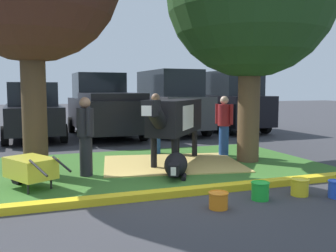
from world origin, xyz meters
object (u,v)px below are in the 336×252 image
at_px(calf_lying, 176,165).
at_px(person_visitor_far, 156,122).
at_px(bucket_yellow, 300,187).
at_px(hatchback_white, 33,112).
at_px(wheelbarrow, 30,168).
at_px(cow_holstein, 175,117).
at_px(person_handler, 224,124).
at_px(suv_black, 226,101).
at_px(bucket_blue, 336,189).
at_px(suv_dark_grey, 169,102).
at_px(pickup_truck_black, 103,107).
at_px(bucket_orange, 218,200).
at_px(person_visitor_near, 86,134).
at_px(bucket_green, 260,190).

distance_m(calf_lying, person_visitor_far, 2.78).
bearing_deg(bucket_yellow, hatchback_white, 115.09).
bearing_deg(wheelbarrow, bucket_yellow, -24.42).
distance_m(cow_holstein, person_handler, 1.68).
distance_m(cow_holstein, calf_lying, 1.59).
bearing_deg(bucket_yellow, suv_black, 68.79).
distance_m(bucket_blue, suv_black, 10.03).
bearing_deg(cow_holstein, suv_dark_grey, 71.49).
bearing_deg(person_visitor_far, suv_dark_grey, 65.93).
bearing_deg(bucket_blue, pickup_truck_black, 103.06).
bearing_deg(suv_black, hatchback_white, -179.59).
height_order(calf_lying, hatchback_white, hatchback_white).
height_order(bucket_orange, suv_black, suv_black).
distance_m(person_handler, bucket_blue, 4.11).
height_order(calf_lying, pickup_truck_black, pickup_truck_black).
bearing_deg(bucket_orange, pickup_truck_black, 90.59).
bearing_deg(bucket_blue, cow_holstein, 113.00).
height_order(bucket_yellow, pickup_truck_black, pickup_truck_black).
height_order(person_visitor_far, wheelbarrow, person_visitor_far).
distance_m(suv_dark_grey, suv_black, 2.64).
height_order(bucket_yellow, suv_black, suv_black).
xyz_separation_m(cow_holstein, pickup_truck_black, (-0.68, 5.88, -0.01)).
height_order(person_visitor_near, wheelbarrow, person_visitor_near).
bearing_deg(person_visitor_near, bucket_blue, -38.31).
distance_m(person_visitor_near, hatchback_white, 6.58).
xyz_separation_m(cow_holstein, hatchback_white, (-3.22, 5.85, -0.14)).
bearing_deg(pickup_truck_black, suv_dark_grey, -0.78).
xyz_separation_m(bucket_green, pickup_truck_black, (-0.94, 9.13, 0.96)).
bearing_deg(suv_black, bucket_blue, -108.01).
bearing_deg(bucket_green, person_visitor_near, 133.33).
bearing_deg(bucket_orange, wheelbarrow, 141.75).
bearing_deg(pickup_truck_black, hatchback_white, -179.28).
relative_size(wheelbarrow, bucket_orange, 4.93).
relative_size(calf_lying, bucket_yellow, 4.19).
bearing_deg(calf_lying, cow_holstein, 70.57).
relative_size(wheelbarrow, bucket_yellow, 4.88).
bearing_deg(person_handler, bucket_green, -109.59).
height_order(person_handler, person_visitor_far, person_visitor_far).
bearing_deg(person_visitor_far, pickup_truck_black, 98.42).
bearing_deg(pickup_truck_black, bucket_orange, -89.41).
distance_m(cow_holstein, suv_dark_grey, 6.17).
distance_m(cow_holstein, suv_black, 7.49).
height_order(cow_holstein, person_visitor_near, person_visitor_near).
height_order(bucket_green, bucket_yellow, bucket_green).
relative_size(bucket_orange, pickup_truck_black, 0.06).
relative_size(bucket_blue, suv_dark_grey, 0.06).
bearing_deg(wheelbarrow, calf_lying, 1.14).
distance_m(bucket_yellow, pickup_truck_black, 9.35).
xyz_separation_m(suv_dark_grey, suv_black, (2.64, 0.06, 0.00)).
bearing_deg(person_visitor_near, person_handler, 16.53).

